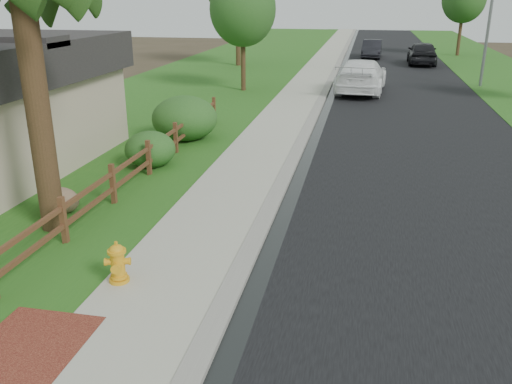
% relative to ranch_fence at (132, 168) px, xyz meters
% --- Properties ---
extents(ground, '(120.00, 120.00, 0.00)m').
position_rel_ranch_fence_xyz_m(ground, '(3.60, -6.40, -0.62)').
color(ground, '#38301F').
extents(road, '(8.00, 90.00, 0.02)m').
position_rel_ranch_fence_xyz_m(road, '(8.20, 28.60, -0.61)').
color(road, black).
rests_on(road, ground).
extents(curb, '(0.40, 90.00, 0.12)m').
position_rel_ranch_fence_xyz_m(curb, '(4.00, 28.60, -0.56)').
color(curb, gray).
rests_on(curb, ground).
extents(wet_gutter, '(0.50, 90.00, 0.00)m').
position_rel_ranch_fence_xyz_m(wet_gutter, '(4.35, 28.60, -0.60)').
color(wet_gutter, black).
rests_on(wet_gutter, road).
extents(sidewalk, '(2.20, 90.00, 0.10)m').
position_rel_ranch_fence_xyz_m(sidewalk, '(2.70, 28.60, -0.57)').
color(sidewalk, '#A9A693').
rests_on(sidewalk, ground).
extents(grass_strip, '(1.60, 90.00, 0.06)m').
position_rel_ranch_fence_xyz_m(grass_strip, '(0.80, 28.60, -0.59)').
color(grass_strip, '#235719').
rests_on(grass_strip, ground).
extents(lawn_near, '(9.00, 90.00, 0.04)m').
position_rel_ranch_fence_xyz_m(lawn_near, '(-4.40, 28.60, -0.60)').
color(lawn_near, '#235719').
rests_on(lawn_near, ground).
extents(verge_far, '(6.00, 90.00, 0.04)m').
position_rel_ranch_fence_xyz_m(verge_far, '(15.10, 28.60, -0.60)').
color(verge_far, '#235719').
rests_on(verge_far, ground).
extents(brick_patch, '(1.60, 2.40, 0.11)m').
position_rel_ranch_fence_xyz_m(brick_patch, '(1.40, -7.40, -0.56)').
color(brick_patch, maroon).
rests_on(brick_patch, ground).
extents(ranch_fence, '(0.12, 16.92, 1.10)m').
position_rel_ranch_fence_xyz_m(ranch_fence, '(0.00, 0.00, 0.00)').
color(ranch_fence, '#51341B').
rests_on(ranch_fence, ground).
extents(fire_hydrant, '(0.53, 0.43, 0.81)m').
position_rel_ranch_fence_xyz_m(fire_hydrant, '(1.90, -5.04, -0.15)').
color(fire_hydrant, gold).
rests_on(fire_hydrant, sidewalk).
extents(white_suv, '(2.95, 6.31, 1.78)m').
position_rel_ranch_fence_xyz_m(white_suv, '(5.88, 17.31, 0.29)').
color(white_suv, white).
rests_on(white_suv, road).
extents(dark_car_mid, '(2.19, 5.18, 1.75)m').
position_rel_ranch_fence_xyz_m(dark_car_mid, '(10.24, 30.90, 0.28)').
color(dark_car_mid, black).
rests_on(dark_car_mid, road).
extents(dark_car_far, '(1.75, 4.50, 1.46)m').
position_rel_ranch_fence_xyz_m(dark_car_far, '(6.48, 34.88, 0.13)').
color(dark_car_far, black).
rests_on(dark_car_far, road).
extents(streetlight, '(1.95, 0.60, 8.51)m').
position_rel_ranch_fence_xyz_m(streetlight, '(12.58, 20.61, 4.20)').
color(streetlight, slate).
rests_on(streetlight, ground).
extents(boulder, '(1.18, 1.03, 0.66)m').
position_rel_ranch_fence_xyz_m(boulder, '(-1.07, -1.98, -0.29)').
color(boulder, brown).
rests_on(boulder, ground).
extents(shrub_c, '(2.01, 2.01, 1.14)m').
position_rel_ranch_fence_xyz_m(shrub_c, '(-0.30, 2.07, -0.05)').
color(shrub_c, '#1F4D1B').
rests_on(shrub_c, ground).
extents(shrub_d, '(2.53, 2.53, 1.64)m').
position_rel_ranch_fence_xyz_m(shrub_d, '(-0.30, 5.48, 0.20)').
color(shrub_d, '#1F4D1B').
rests_on(shrub_d, ground).
extents(tree_near_left, '(3.56, 3.56, 6.31)m').
position_rel_ranch_fence_xyz_m(tree_near_left, '(-0.56, 16.53, 3.72)').
color(tree_near_left, '#332714').
rests_on(tree_near_left, ground).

